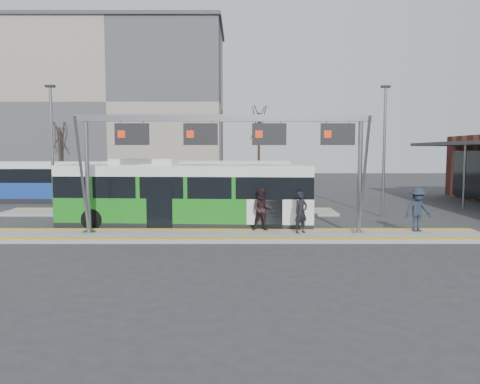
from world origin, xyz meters
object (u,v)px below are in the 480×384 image
(passenger_b, at_px, (262,209))
(passenger_c, at_px, (418,210))
(gantry, at_px, (227,139))
(passenger_a, at_px, (301,212))
(hero_bus, at_px, (185,196))

(passenger_b, distance_m, passenger_c, 7.01)
(gantry, distance_m, passenger_a, 4.60)
(hero_bus, distance_m, passenger_a, 5.99)
(hero_bus, xyz_separation_m, passenger_c, (10.72, -2.14, -0.42))
(passenger_c, bearing_deg, passenger_a, 170.50)
(gantry, height_order, hero_bus, gantry)
(gantry, xyz_separation_m, hero_bus, (-2.14, 2.50, -2.75))
(gantry, xyz_separation_m, passenger_c, (8.58, 0.36, -3.17))
(passenger_a, relative_size, passenger_c, 0.93)
(passenger_b, bearing_deg, passenger_c, -1.13)
(passenger_a, distance_m, passenger_b, 1.81)
(hero_bus, bearing_deg, passenger_a, -21.31)
(gantry, bearing_deg, hero_bus, 130.55)
(hero_bus, height_order, passenger_c, hero_bus)
(passenger_c, bearing_deg, hero_bus, 154.90)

